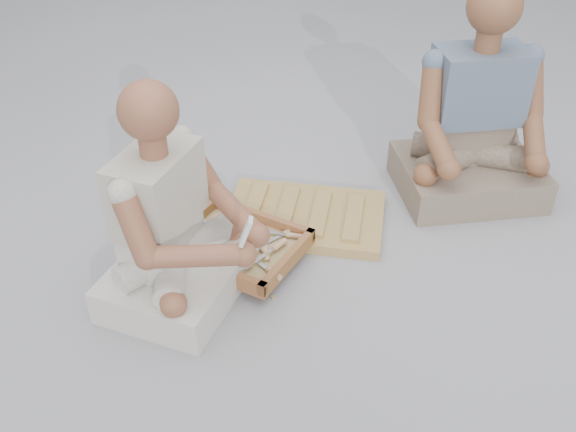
% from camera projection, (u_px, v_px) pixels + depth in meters
% --- Properties ---
extents(ground, '(60.00, 60.00, 0.00)m').
position_uv_depth(ground, '(303.00, 321.00, 2.21)').
color(ground, '#9C9CA1').
rests_on(ground, ground).
extents(carved_panel, '(0.67, 0.47, 0.04)m').
position_uv_depth(carved_panel, '(304.00, 217.00, 2.67)').
color(carved_panel, '#A07B3E').
rests_on(carved_panel, ground).
extents(tool_tray, '(0.56, 0.50, 0.06)m').
position_uv_depth(tool_tray, '(237.00, 245.00, 2.44)').
color(tool_tray, brown).
rests_on(tool_tray, carved_panel).
extents(chisel_0, '(0.12, 0.20, 0.02)m').
position_uv_depth(chisel_0, '(275.00, 247.00, 2.40)').
color(chisel_0, silver).
rests_on(chisel_0, tool_tray).
extents(chisel_1, '(0.08, 0.22, 0.02)m').
position_uv_depth(chisel_1, '(266.00, 251.00, 2.40)').
color(chisel_1, silver).
rests_on(chisel_1, tool_tray).
extents(chisel_2, '(0.16, 0.17, 0.02)m').
position_uv_depth(chisel_2, '(261.00, 245.00, 2.41)').
color(chisel_2, silver).
rests_on(chisel_2, tool_tray).
extents(chisel_3, '(0.22, 0.06, 0.02)m').
position_uv_depth(chisel_3, '(226.00, 259.00, 2.37)').
color(chisel_3, silver).
rests_on(chisel_3, tool_tray).
extents(chisel_4, '(0.10, 0.21, 0.02)m').
position_uv_depth(chisel_4, '(233.00, 232.00, 2.48)').
color(chisel_4, silver).
rests_on(chisel_4, tool_tray).
extents(chisel_5, '(0.19, 0.14, 0.02)m').
position_uv_depth(chisel_5, '(270.00, 270.00, 2.31)').
color(chisel_5, silver).
rests_on(chisel_5, tool_tray).
extents(chisel_6, '(0.20, 0.12, 0.02)m').
position_uv_depth(chisel_6, '(247.00, 244.00, 2.44)').
color(chisel_6, silver).
rests_on(chisel_6, tool_tray).
extents(chisel_7, '(0.22, 0.02, 0.02)m').
position_uv_depth(chisel_7, '(290.00, 235.00, 2.47)').
color(chisel_7, silver).
rests_on(chisel_7, tool_tray).
extents(chisel_8, '(0.22, 0.03, 0.02)m').
position_uv_depth(chisel_8, '(246.00, 232.00, 2.50)').
color(chisel_8, silver).
rests_on(chisel_8, tool_tray).
extents(chisel_9, '(0.15, 0.18, 0.02)m').
position_uv_depth(chisel_9, '(286.00, 233.00, 2.49)').
color(chisel_9, silver).
rests_on(chisel_9, tool_tray).
extents(wood_chip_0, '(0.02, 0.02, 0.00)m').
position_uv_depth(wood_chip_0, '(129.00, 287.00, 2.34)').
color(wood_chip_0, tan).
rests_on(wood_chip_0, ground).
extents(wood_chip_1, '(0.02, 0.02, 0.00)m').
position_uv_depth(wood_chip_1, '(317.00, 236.00, 2.59)').
color(wood_chip_1, tan).
rests_on(wood_chip_1, ground).
extents(wood_chip_2, '(0.02, 0.02, 0.00)m').
position_uv_depth(wood_chip_2, '(302.00, 207.00, 2.76)').
color(wood_chip_2, tan).
rests_on(wood_chip_2, ground).
extents(wood_chip_3, '(0.02, 0.02, 0.00)m').
position_uv_depth(wood_chip_3, '(311.00, 221.00, 2.67)').
color(wood_chip_3, tan).
rests_on(wood_chip_3, ground).
extents(wood_chip_4, '(0.02, 0.02, 0.00)m').
position_uv_depth(wood_chip_4, '(273.00, 297.00, 2.30)').
color(wood_chip_4, tan).
rests_on(wood_chip_4, ground).
extents(wood_chip_5, '(0.02, 0.02, 0.00)m').
position_uv_depth(wood_chip_5, '(269.00, 250.00, 2.52)').
color(wood_chip_5, tan).
rests_on(wood_chip_5, ground).
extents(wood_chip_6, '(0.02, 0.02, 0.00)m').
position_uv_depth(wood_chip_6, '(232.00, 212.00, 2.73)').
color(wood_chip_6, tan).
rests_on(wood_chip_6, ground).
extents(wood_chip_7, '(0.02, 0.02, 0.00)m').
position_uv_depth(wood_chip_7, '(213.00, 234.00, 2.60)').
color(wood_chip_7, tan).
rests_on(wood_chip_7, ground).
extents(wood_chip_8, '(0.02, 0.02, 0.00)m').
position_uv_depth(wood_chip_8, '(184.00, 239.00, 2.57)').
color(wood_chip_8, tan).
rests_on(wood_chip_8, ground).
extents(wood_chip_9, '(0.02, 0.02, 0.00)m').
position_uv_depth(wood_chip_9, '(297.00, 249.00, 2.52)').
color(wood_chip_9, tan).
rests_on(wood_chip_9, ground).
extents(wood_chip_10, '(0.02, 0.02, 0.00)m').
position_uv_depth(wood_chip_10, '(149.00, 300.00, 2.29)').
color(wood_chip_10, tan).
rests_on(wood_chip_10, ground).
extents(craftsman, '(0.57, 0.57, 0.81)m').
position_uv_depth(craftsman, '(173.00, 230.00, 2.17)').
color(craftsman, beige).
rests_on(craftsman, ground).
extents(companion, '(0.72, 0.65, 0.92)m').
position_uv_depth(companion, '(475.00, 129.00, 2.70)').
color(companion, gray).
rests_on(companion, ground).
extents(mobile_phone, '(0.05, 0.05, 0.10)m').
position_uv_depth(mobile_phone, '(246.00, 232.00, 1.98)').
color(mobile_phone, silver).
rests_on(mobile_phone, craftsman).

